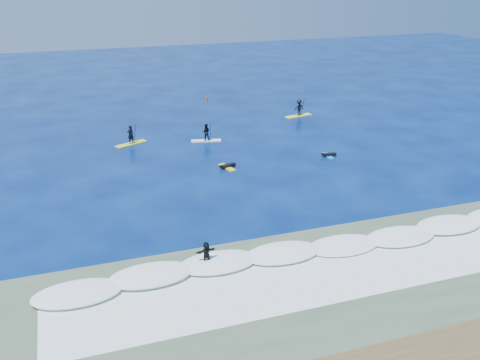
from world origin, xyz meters
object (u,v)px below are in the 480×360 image
object	(u,v)px
sup_paddler_center	(206,134)
prone_paddler_near	(227,166)
prone_paddler_far	(328,155)
wave_surfer	(206,254)
sup_paddler_right	(299,109)
sup_paddler_left	(131,137)
marker_buoy	(207,98)

from	to	relation	value
sup_paddler_center	prone_paddler_near	bearing A→B (deg)	-79.44
prone_paddler_near	prone_paddler_far	xyz separation A→B (m)	(9.69, -0.20, -0.01)
sup_paddler_center	wave_surfer	bearing A→B (deg)	-92.75
prone_paddler_far	wave_surfer	xyz separation A→B (m)	(-15.75, -14.80, 0.68)
sup_paddler_right	sup_paddler_left	bearing A→B (deg)	-179.65
sup_paddler_left	wave_surfer	world-z (taller)	sup_paddler_left
sup_paddler_center	wave_surfer	world-z (taller)	sup_paddler_center
prone_paddler_far	marker_buoy	world-z (taller)	marker_buoy
sup_paddler_right	prone_paddler_near	bearing A→B (deg)	-145.45
sup_paddler_left	wave_surfer	distance (m)	24.29
sup_paddler_left	marker_buoy	world-z (taller)	sup_paddler_left
wave_surfer	marker_buoy	bearing A→B (deg)	66.87
sup_paddler_right	prone_paddler_far	distance (m)	14.00
sup_paddler_left	wave_surfer	bearing A→B (deg)	-112.21
prone_paddler_far	marker_buoy	distance (m)	24.94
sup_paddler_right	wave_surfer	bearing A→B (deg)	-135.20
prone_paddler_near	wave_surfer	size ratio (longest dim) A/B	1.04
sup_paddler_left	sup_paddler_right	xyz separation A→B (m)	(19.86, 4.11, 0.20)
sup_paddler_right	prone_paddler_far	world-z (taller)	sup_paddler_right
prone_paddler_far	wave_surfer	size ratio (longest dim) A/B	0.93
sup_paddler_left	prone_paddler_far	size ratio (longest dim) A/B	1.72
sup_paddler_right	marker_buoy	size ratio (longest dim) A/B	5.65
sup_paddler_center	prone_paddler_far	distance (m)	12.38
prone_paddler_near	prone_paddler_far	bearing A→B (deg)	-106.75
sup_paddler_left	prone_paddler_far	bearing A→B (deg)	-53.89
sup_paddler_center	prone_paddler_near	xyz separation A→B (m)	(-0.31, -7.86, -0.63)
sup_paddler_left	prone_paddler_far	xyz separation A→B (m)	(16.58, -9.47, -0.57)
sup_paddler_center	prone_paddler_far	bearing A→B (deg)	-27.82
wave_surfer	prone_paddler_near	bearing A→B (deg)	60.63
sup_paddler_center	wave_surfer	xyz separation A→B (m)	(-6.38, -22.85, 0.04)
prone_paddler_far	prone_paddler_near	bearing A→B (deg)	95.05
prone_paddler_near	prone_paddler_far	size ratio (longest dim) A/B	1.11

